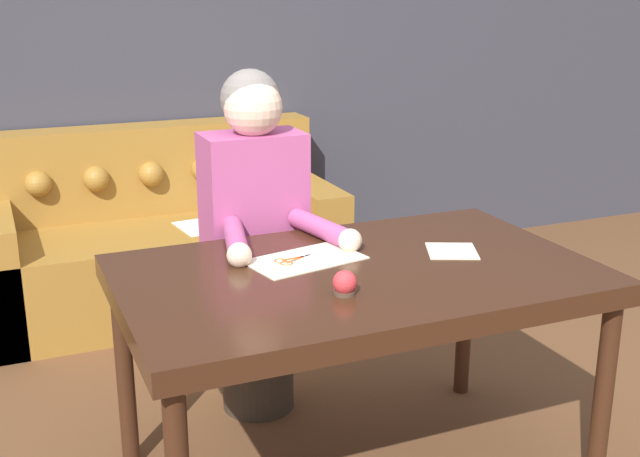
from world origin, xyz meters
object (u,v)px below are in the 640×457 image
pin_cushion (345,284)px  dining_table (356,290)px  person (256,245)px  couch (160,245)px  scissors (297,259)px

pin_cushion → dining_table: bearing=55.5°
person → pin_cushion: person is taller
couch → scissors: (0.11, -1.68, 0.44)m
couch → person: bearing=-84.7°
couch → person: (0.12, -1.24, 0.35)m
couch → scissors: couch is taller
dining_table → pin_cushion: (-0.13, -0.18, 0.10)m
person → couch: bearing=95.3°
scissors → person: bearing=89.3°
dining_table → person: size_ratio=1.11×
scissors → pin_cushion: size_ratio=3.43×
dining_table → pin_cushion: size_ratio=20.56×
dining_table → couch: bearing=97.8°
couch → person: size_ratio=1.35×
dining_table → pin_cushion: pin_cushion is taller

